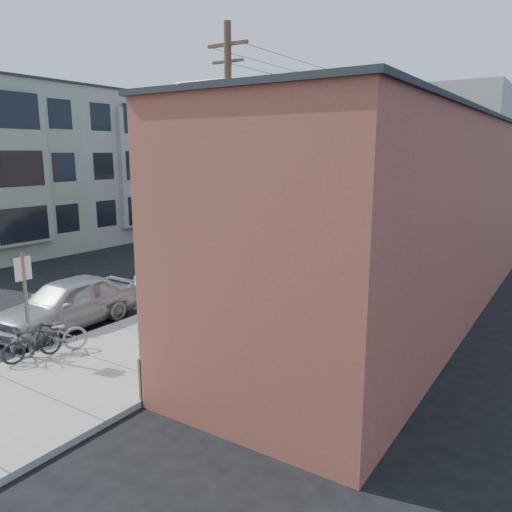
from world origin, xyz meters
The scene contains 26 objects.
ground centered at (0.00, 0.00, 0.00)m, with size 120.00×120.00×0.00m, color black.
sidewalk centered at (4.25, 11.00, 0.07)m, with size 4.50×58.00×0.15m, color #A29E96.
cafe_building centered at (8.99, 4.99, 3.30)m, with size 6.60×20.20×6.61m.
apartment_row centered at (-11.85, 14.00, 4.50)m, with size 6.30×32.00×9.00m.
end_cap_building centered at (-2.00, 42.00, 6.00)m, with size 18.00×8.00×12.00m, color #989894.
sign_post centered at (2.35, -4.93, 1.83)m, with size 0.07×0.45×2.80m.
parking_meter_near centered at (2.25, 0.32, 0.98)m, with size 0.14×0.14×1.24m.
parking_meter_far centered at (2.25, 7.94, 0.98)m, with size 0.14×0.14×1.24m.
utility_pole_near centered at (2.39, 3.77, 5.41)m, with size 3.57×0.28×10.00m.
utility_pole_far centered at (2.45, 20.39, 5.34)m, with size 1.80×0.28×10.00m.
tree_bare centered at (2.80, 7.02, 2.55)m, with size 0.24×0.24×4.79m.
tree_leafy_mid centered at (2.80, 17.21, 5.65)m, with size 4.29×4.29×7.66m.
tree_leafy_far centered at (2.80, 26.43, 6.35)m, with size 3.76×3.76×8.10m.
patio_chair_a centered at (5.89, -2.87, 0.59)m, with size 0.50×0.50×0.88m, color #134529, non-canonical shape.
patio_chair_b centered at (6.13, -3.61, 0.59)m, with size 0.50×0.50×0.88m, color #134529, non-canonical shape.
patron_grey centered at (5.63, 1.84, 0.91)m, with size 0.56×0.37×1.53m, color slate.
patron_green centered at (5.73, -0.33, 1.01)m, with size 0.84×0.65×1.72m, color #2D7152.
cyclist centered at (3.70, 1.17, 1.09)m, with size 1.22×0.70×1.88m, color #993016.
cyclist_bike centered at (3.70, 1.17, 0.61)m, with size 0.61×1.76×0.92m, color black.
parked_bike_a centered at (2.51, -4.97, 0.61)m, with size 0.44×1.54×0.93m, color black.
parked_bike_b centered at (2.57, -4.49, 0.66)m, with size 0.67×1.93×1.01m, color gray.
car_0 centered at (0.80, -2.64, 0.80)m, with size 1.89×4.70×1.60m, color #AEB2B6.
car_1 centered at (0.80, 2.87, 0.69)m, with size 1.46×4.20×1.38m, color gray.
car_2 centered at (0.45, 8.95, 0.77)m, with size 2.16×5.32×1.54m, color black.
car_3 centered at (0.39, 14.43, 0.65)m, with size 2.14×4.64×1.29m, color #A7ADAF.
bus centered at (-2.26, 27.14, 1.69)m, with size 2.84×12.13×3.38m, color silver.
Camera 1 is at (14.06, -11.95, 5.42)m, focal length 35.00 mm.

